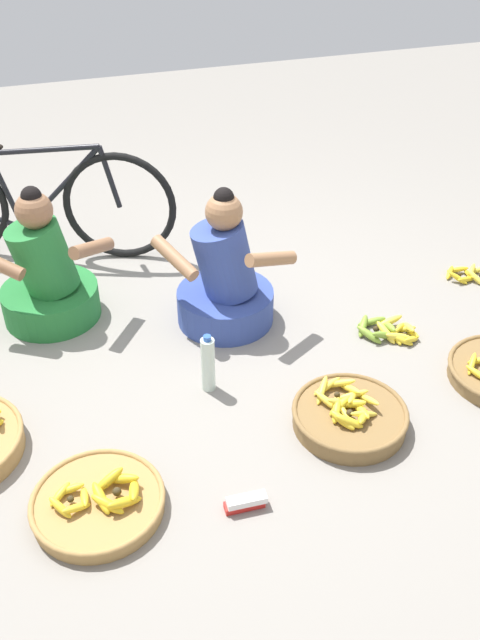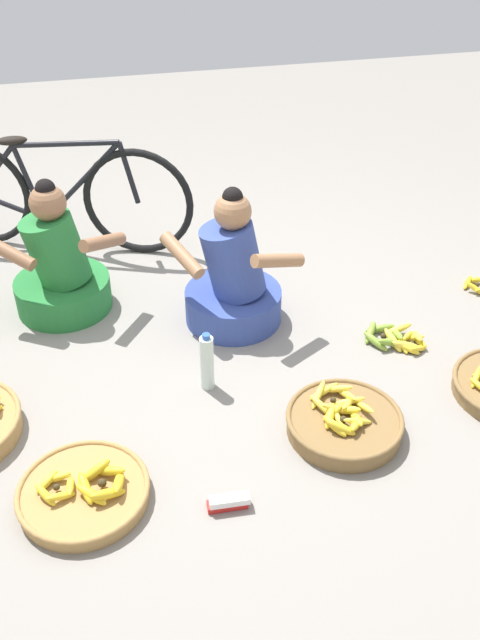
{
  "view_description": "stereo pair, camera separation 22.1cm",
  "coord_description": "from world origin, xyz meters",
  "px_view_note": "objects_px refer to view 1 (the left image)",
  "views": [
    {
      "loc": [
        -0.82,
        -2.65,
        2.2
      ],
      "look_at": [
        0.0,
        -0.2,
        0.35
      ],
      "focal_mm": 38.84,
      "sensor_mm": 36.0,
      "label": 1
    },
    {
      "loc": [
        -0.61,
        -2.71,
        2.2
      ],
      "look_at": [
        0.0,
        -0.2,
        0.35
      ],
      "focal_mm": 38.84,
      "sensor_mm": 36.0,
      "label": 2
    }
  ],
  "objects_px": {
    "loose_bananas_back_center": "(471,274)",
    "packet_carton_stack": "(246,502)",
    "vendor_woman_front": "(225,281)",
    "vendor_woman_behind": "(47,278)",
    "banana_basket_back_right": "(98,502)",
    "loose_bananas_near_bicycle": "(389,330)",
    "banana_basket_near_vendor": "(349,415)",
    "bicycle_leaning": "(35,203)",
    "water_bottle": "(208,364)"
  },
  "relations": [
    {
      "from": "loose_bananas_back_center",
      "to": "packet_carton_stack",
      "type": "xyz_separation_m",
      "value": [
        -1.83,
        -1.19,
        0.0
      ]
    },
    {
      "from": "vendor_woman_front",
      "to": "vendor_woman_behind",
      "type": "distance_m",
      "value": 0.95
    },
    {
      "from": "banana_basket_back_right",
      "to": "loose_bananas_near_bicycle",
      "type": "relative_size",
      "value": 1.65
    },
    {
      "from": "banana_basket_back_right",
      "to": "loose_bananas_back_center",
      "type": "xyz_separation_m",
      "value": [
        2.38,
        1.01,
        -0.02
      ]
    },
    {
      "from": "banana_basket_near_vendor",
      "to": "packet_carton_stack",
      "type": "xyz_separation_m",
      "value": [
        -0.59,
        -0.29,
        -0.03
      ]
    },
    {
      "from": "bicycle_leaning",
      "to": "water_bottle",
      "type": "relative_size",
      "value": 5.17
    },
    {
      "from": "banana_basket_near_vendor",
      "to": "water_bottle",
      "type": "height_order",
      "value": "water_bottle"
    },
    {
      "from": "banana_basket_back_right",
      "to": "water_bottle",
      "type": "xyz_separation_m",
      "value": [
        0.62,
        0.56,
        0.11
      ]
    },
    {
      "from": "banana_basket_near_vendor",
      "to": "banana_basket_back_right",
      "type": "bearing_deg",
      "value": -174.08
    },
    {
      "from": "banana_basket_near_vendor",
      "to": "bicycle_leaning",
      "type": "bearing_deg",
      "value": 119.97
    },
    {
      "from": "loose_bananas_near_bicycle",
      "to": "banana_basket_near_vendor",
      "type": "bearing_deg",
      "value": -132.57
    },
    {
      "from": "vendor_woman_behind",
      "to": "loose_bananas_back_center",
      "type": "xyz_separation_m",
      "value": [
        2.4,
        -0.4,
        -0.22
      ]
    },
    {
      "from": "loose_bananas_back_center",
      "to": "water_bottle",
      "type": "distance_m",
      "value": 1.83
    },
    {
      "from": "vendor_woman_front",
      "to": "packet_carton_stack",
      "type": "bearing_deg",
      "value": -104.07
    },
    {
      "from": "bicycle_leaning",
      "to": "banana_basket_near_vendor",
      "type": "distance_m",
      "value": 2.32
    },
    {
      "from": "vendor_woman_front",
      "to": "bicycle_leaning",
      "type": "relative_size",
      "value": 0.48
    },
    {
      "from": "vendor_woman_front",
      "to": "loose_bananas_back_center",
      "type": "height_order",
      "value": "vendor_woman_front"
    },
    {
      "from": "packet_carton_stack",
      "to": "bicycle_leaning",
      "type": "bearing_deg",
      "value": 103.7
    },
    {
      "from": "vendor_woman_behind",
      "to": "loose_bananas_back_center",
      "type": "relative_size",
      "value": 2.47
    },
    {
      "from": "loose_bananas_back_center",
      "to": "packet_carton_stack",
      "type": "height_order",
      "value": "loose_bananas_back_center"
    },
    {
      "from": "vendor_woman_front",
      "to": "loose_bananas_near_bicycle",
      "type": "bearing_deg",
      "value": -28.06
    },
    {
      "from": "bicycle_leaning",
      "to": "water_bottle",
      "type": "xyz_separation_m",
      "value": [
        0.62,
        -1.55,
        -0.21
      ]
    },
    {
      "from": "vendor_woman_front",
      "to": "vendor_woman_behind",
      "type": "xyz_separation_m",
      "value": [
        -0.89,
        0.34,
        -0.0
      ]
    },
    {
      "from": "loose_bananas_back_center",
      "to": "water_bottle",
      "type": "bearing_deg",
      "value": -165.57
    },
    {
      "from": "bicycle_leaning",
      "to": "water_bottle",
      "type": "distance_m",
      "value": 1.69
    },
    {
      "from": "loose_bananas_near_bicycle",
      "to": "packet_carton_stack",
      "type": "relative_size",
      "value": 1.89
    },
    {
      "from": "banana_basket_near_vendor",
      "to": "loose_bananas_back_center",
      "type": "xyz_separation_m",
      "value": [
        1.24,
        0.89,
        -0.03
      ]
    },
    {
      "from": "loose_bananas_back_center",
      "to": "loose_bananas_near_bicycle",
      "type": "distance_m",
      "value": 0.82
    },
    {
      "from": "vendor_woman_front",
      "to": "banana_basket_back_right",
      "type": "relative_size",
      "value": 1.46
    },
    {
      "from": "loose_bananas_near_bicycle",
      "to": "water_bottle",
      "type": "height_order",
      "value": "water_bottle"
    },
    {
      "from": "vendor_woman_front",
      "to": "bicycle_leaning",
      "type": "bearing_deg",
      "value": 130.09
    },
    {
      "from": "vendor_woman_front",
      "to": "loose_bananas_near_bicycle",
      "type": "height_order",
      "value": "vendor_woman_front"
    },
    {
      "from": "water_bottle",
      "to": "packet_carton_stack",
      "type": "relative_size",
      "value": 1.82
    },
    {
      "from": "banana_basket_near_vendor",
      "to": "packet_carton_stack",
      "type": "height_order",
      "value": "banana_basket_near_vendor"
    },
    {
      "from": "loose_bananas_back_center",
      "to": "banana_basket_near_vendor",
      "type": "bearing_deg",
      "value": -144.17
    },
    {
      "from": "vendor_woman_behind",
      "to": "banana_basket_back_right",
      "type": "height_order",
      "value": "vendor_woman_behind"
    },
    {
      "from": "banana_basket_back_right",
      "to": "loose_bananas_near_bicycle",
      "type": "distance_m",
      "value": 1.77
    },
    {
      "from": "vendor_woman_behind",
      "to": "vendor_woman_front",
      "type": "bearing_deg",
      "value": -20.7
    },
    {
      "from": "banana_basket_back_right",
      "to": "banana_basket_near_vendor",
      "type": "bearing_deg",
      "value": 5.92
    },
    {
      "from": "bicycle_leaning",
      "to": "vendor_woman_behind",
      "type": "bearing_deg",
      "value": -91.34
    },
    {
      "from": "loose_bananas_near_bicycle",
      "to": "packet_carton_stack",
      "type": "distance_m",
      "value": 1.38
    },
    {
      "from": "vendor_woman_behind",
      "to": "water_bottle",
      "type": "height_order",
      "value": "vendor_woman_behind"
    },
    {
      "from": "vendor_woman_front",
      "to": "bicycle_leaning",
      "type": "xyz_separation_m",
      "value": [
        -0.87,
        1.04,
        0.11
      ]
    },
    {
      "from": "vendor_woman_behind",
      "to": "packet_carton_stack",
      "type": "height_order",
      "value": "vendor_woman_behind"
    },
    {
      "from": "vendor_woman_behind",
      "to": "banana_basket_near_vendor",
      "type": "bearing_deg",
      "value": -47.96
    },
    {
      "from": "bicycle_leaning",
      "to": "water_bottle",
      "type": "height_order",
      "value": "bicycle_leaning"
    },
    {
      "from": "bicycle_leaning",
      "to": "water_bottle",
      "type": "bearing_deg",
      "value": -68.11
    },
    {
      "from": "bicycle_leaning",
      "to": "vendor_woman_front",
      "type": "bearing_deg",
      "value": -49.91
    },
    {
      "from": "vendor_woman_behind",
      "to": "banana_basket_near_vendor",
      "type": "distance_m",
      "value": 1.75
    },
    {
      "from": "packet_carton_stack",
      "to": "banana_basket_near_vendor",
      "type": "bearing_deg",
      "value": 26.5
    }
  ]
}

